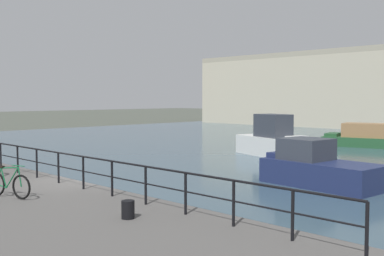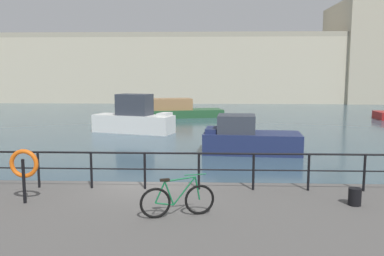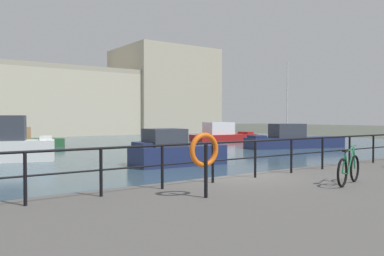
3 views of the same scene
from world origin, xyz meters
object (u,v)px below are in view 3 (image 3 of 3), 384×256
Objects in this scene: moored_green_narrowboat at (222,134)px; moored_small_launch at (3,145)px; parked_bicycle at (349,169)px; moored_red_daysailer at (292,139)px; moored_white_yacht at (175,151)px; life_ring_stand at (204,152)px; harbor_building at (41,99)px; moored_harbor_tender at (9,141)px.

moored_small_launch is (-25.11, -9.48, 0.27)m from moored_green_narrowboat.
moored_red_daysailer is at bearing 26.92° from parked_bicycle.
moored_white_yacht is at bearing 34.51° from moored_red_daysailer.
moored_small_launch is 0.68× the size of moored_red_daysailer.
life_ring_stand reaches higher than moored_white_yacht.
life_ring_stand is at bearing -70.56° from moored_small_launch.
moored_white_yacht is 0.59× the size of moored_red_daysailer.
harbor_building is at bearing 89.53° from moored_small_launch.
moored_white_yacht is 0.61× the size of moored_harbor_tender.
parked_bicycle is at bearing -59.42° from moored_small_launch.
moored_small_launch is 19.14m from life_ring_stand.
life_ring_stand is (0.68, -19.10, 0.88)m from moored_small_launch.
moored_harbor_tender is at bearing 78.07° from parked_bicycle.
life_ring_stand reaches higher than parked_bicycle.
moored_harbor_tender is at bearing -68.63° from moored_white_yacht.
life_ring_stand is at bearing 151.25° from parked_bicycle.
moored_small_launch reaches higher than parked_bicycle.
moored_red_daysailer is at bearing -158.37° from moored_white_yacht.
harbor_building reaches higher than moored_green_narrowboat.
parked_bicycle is (4.68, -19.98, 0.30)m from moored_small_launch.
moored_small_launch reaches higher than life_ring_stand.
life_ring_stand is (-4.00, 0.87, 0.59)m from parked_bicycle.
moored_white_yacht reaches higher than moored_harbor_tender.
moored_white_yacht is 16.04m from moored_red_daysailer.
moored_red_daysailer is 6.54× the size of life_ring_stand.
parked_bicycle is at bearing -12.32° from life_ring_stand.
moored_red_daysailer reaches higher than parked_bicycle.
moored_small_launch is 3.61× the size of parked_bicycle.
life_ring_stand is at bearing 54.22° from moored_red_daysailer.
moored_small_launch is at bearing 86.74° from parked_bicycle.
moored_small_launch is 0.70× the size of moored_harbor_tender.
life_ring_stand is (-24.43, -28.58, 1.16)m from moored_green_narrowboat.
moored_small_launch reaches higher than moored_harbor_tender.
harbor_building reaches higher than moored_red_daysailer.
harbor_building is 26.50m from moored_harbor_tender.
moored_white_yacht is 13.67m from life_ring_stand.
moored_green_narrowboat reaches higher than parked_bicycle.
harbor_building is 55.65m from parked_bicycle.
parked_bicycle is at bearing 80.81° from moored_harbor_tender.
harbor_building is at bearing 66.69° from parked_bicycle.
moored_harbor_tender is (-5.28, 18.01, -0.08)m from moored_white_yacht.
parked_bicycle is at bearing 61.25° from moored_red_daysailer.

